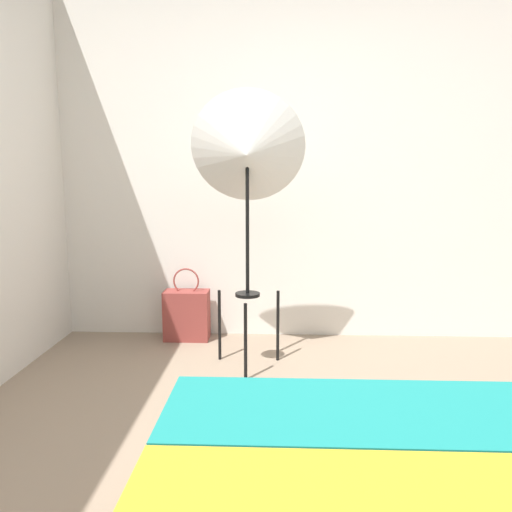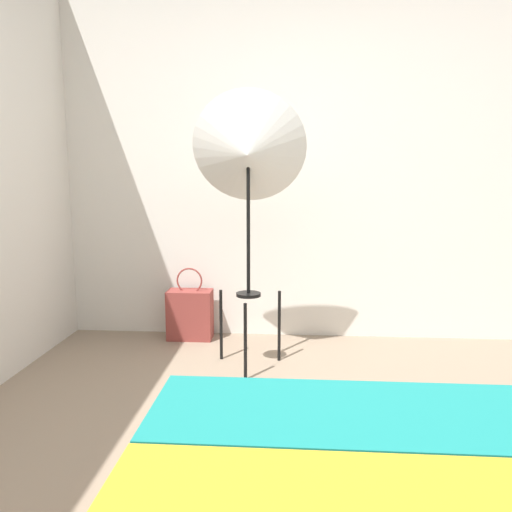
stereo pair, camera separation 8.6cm
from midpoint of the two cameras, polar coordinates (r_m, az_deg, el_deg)
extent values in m
cube|color=silver|center=(3.65, 4.58, 10.99)|extent=(8.00, 0.05, 2.60)
cube|color=#197F7A|center=(1.68, 14.29, -17.18)|extent=(1.46, 0.46, 0.04)
cylinder|color=black|center=(2.92, -2.06, -9.80)|extent=(0.02, 0.02, 0.46)
cylinder|color=black|center=(3.25, -4.95, -7.88)|extent=(0.02, 0.02, 0.46)
cylinder|color=black|center=(3.23, 1.74, -7.98)|extent=(0.02, 0.02, 0.46)
cylinder|color=black|center=(3.07, -1.77, -4.42)|extent=(0.15, 0.15, 0.02)
cylinder|color=black|center=(3.00, -1.81, 3.63)|extent=(0.02, 0.02, 0.86)
cone|color=white|center=(2.99, -1.86, 11.91)|extent=(0.69, 0.39, 0.71)
cube|color=brown|center=(3.69, -8.58, -6.70)|extent=(0.32, 0.18, 0.36)
torus|color=brown|center=(3.63, -8.67, -2.85)|extent=(0.19, 0.01, 0.19)
camera|label=1|loc=(0.04, -90.87, -0.14)|focal=35.00mm
camera|label=2|loc=(0.04, 89.13, 0.14)|focal=35.00mm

